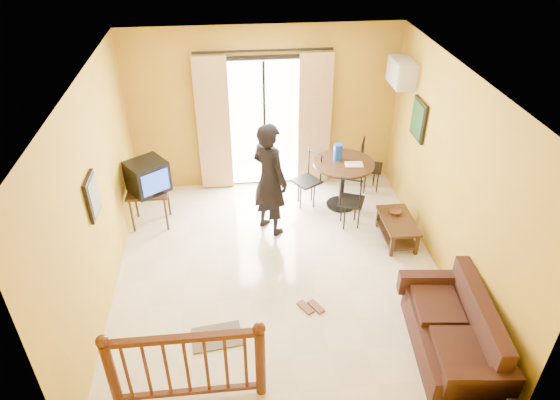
{
  "coord_description": "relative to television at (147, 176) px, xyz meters",
  "views": [
    {
      "loc": [
        -0.56,
        -5.3,
        4.68
      ],
      "look_at": [
        0.03,
        0.2,
        1.08
      ],
      "focal_mm": 32.0,
      "sensor_mm": 36.0,
      "label": 1
    }
  ],
  "objects": [
    {
      "name": "ground",
      "position": [
        1.87,
        -1.4,
        -0.87
      ],
      "size": [
        5.0,
        5.0,
        0.0
      ],
      "primitive_type": "plane",
      "color": "beige",
      "rests_on": "ground"
    },
    {
      "name": "room_shell",
      "position": [
        1.87,
        -1.4,
        0.84
      ],
      "size": [
        5.0,
        5.0,
        5.0
      ],
      "color": "white",
      "rests_on": "ground"
    },
    {
      "name": "balcony_door",
      "position": [
        1.87,
        1.03,
        0.32
      ],
      "size": [
        2.25,
        0.14,
        2.46
      ],
      "color": "black",
      "rests_on": "ground"
    },
    {
      "name": "tv_table",
      "position": [
        -0.03,
        0.0,
        -0.32
      ],
      "size": [
        0.62,
        0.52,
        0.62
      ],
      "color": "black",
      "rests_on": "ground"
    },
    {
      "name": "television",
      "position": [
        0.0,
        0.0,
        0.0
      ],
      "size": [
        0.72,
        0.71,
        0.49
      ],
      "rotation": [
        0.0,
        0.0,
        0.62
      ],
      "color": "black",
      "rests_on": "tv_table"
    },
    {
      "name": "picture_left",
      "position": [
        -0.35,
        -1.6,
        0.68
      ],
      "size": [
        0.05,
        0.42,
        0.52
      ],
      "color": "black",
      "rests_on": "room_shell"
    },
    {
      "name": "dining_table",
      "position": [
        3.08,
        0.2,
        -0.21
      ],
      "size": [
        0.99,
        0.99,
        0.82
      ],
      "color": "black",
      "rests_on": "ground"
    },
    {
      "name": "water_jug",
      "position": [
        3.0,
        0.31,
        0.09
      ],
      "size": [
        0.14,
        0.14,
        0.27
      ],
      "primitive_type": "cylinder",
      "color": "#133BB4",
      "rests_on": "dining_table"
    },
    {
      "name": "serving_tray",
      "position": [
        3.22,
        0.1,
        -0.03
      ],
      "size": [
        0.3,
        0.21,
        0.02
      ],
      "primitive_type": "cube",
      "rotation": [
        0.0,
        0.0,
        -0.09
      ],
      "color": "silver",
      "rests_on": "dining_table"
    },
    {
      "name": "dining_chairs",
      "position": [
        3.09,
        0.18,
        -0.87
      ],
      "size": [
        1.71,
        1.54,
        0.95
      ],
      "color": "black",
      "rests_on": "ground"
    },
    {
      "name": "air_conditioner",
      "position": [
        3.96,
        0.55,
        1.28
      ],
      "size": [
        0.31,
        0.6,
        0.4
      ],
      "color": "silver",
      "rests_on": "room_shell"
    },
    {
      "name": "botanical_print",
      "position": [
        4.08,
        -0.1,
        0.78
      ],
      "size": [
        0.05,
        0.5,
        0.6
      ],
      "color": "black",
      "rests_on": "room_shell"
    },
    {
      "name": "coffee_table",
      "position": [
        3.72,
        -0.84,
        -0.62
      ],
      "size": [
        0.47,
        0.84,
        0.37
      ],
      "color": "black",
      "rests_on": "ground"
    },
    {
      "name": "bowl",
      "position": [
        3.72,
        -0.68,
        -0.46
      ],
      "size": [
        0.19,
        0.19,
        0.06
      ],
      "primitive_type": "imported",
      "rotation": [
        0.0,
        0.0,
        0.06
      ],
      "color": "brown",
      "rests_on": "coffee_table"
    },
    {
      "name": "sofa",
      "position": [
        3.72,
        -2.99,
        -0.57
      ],
      "size": [
        0.92,
        1.72,
        0.79
      ],
      "rotation": [
        0.0,
        0.0,
        -0.11
      ],
      "color": "#331813",
      "rests_on": "ground"
    },
    {
      "name": "standing_person",
      "position": [
        1.83,
        -0.34,
        0.04
      ],
      "size": [
        0.75,
        0.78,
        1.8
      ],
      "primitive_type": "imported",
      "rotation": [
        0.0,
        0.0,
        2.25
      ],
      "color": "black",
      "rests_on": "ground"
    },
    {
      "name": "stair_balustrade",
      "position": [
        0.72,
        -3.3,
        -0.3
      ],
      "size": [
        1.63,
        0.13,
        1.04
      ],
      "color": "#471E0F",
      "rests_on": "ground"
    },
    {
      "name": "doormat",
      "position": [
        0.99,
        -2.5,
        -0.86
      ],
      "size": [
        0.65,
        0.47,
        0.02
      ],
      "primitive_type": "cube",
      "rotation": [
        0.0,
        0.0,
        0.13
      ],
      "color": "#5D554A",
      "rests_on": "ground"
    },
    {
      "name": "sandals",
      "position": [
        2.2,
        -2.13,
        -0.85
      ],
      "size": [
        0.35,
        0.27,
        0.03
      ],
      "color": "brown",
      "rests_on": "ground"
    }
  ]
}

